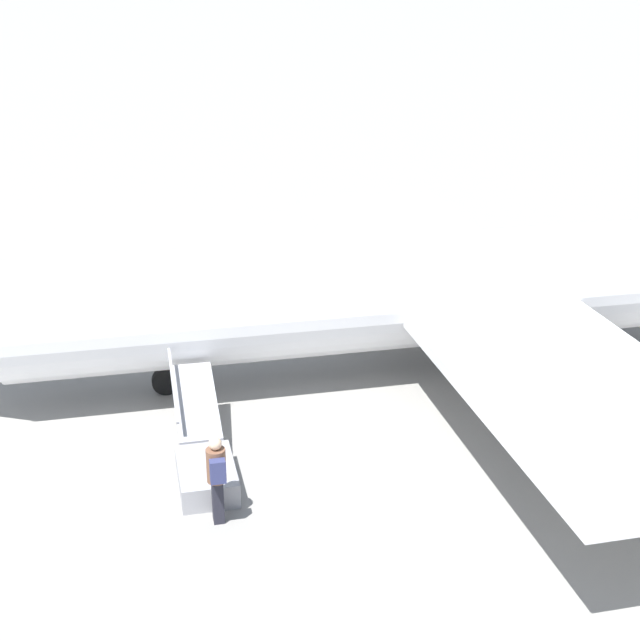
{
  "coord_description": "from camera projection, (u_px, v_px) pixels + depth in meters",
  "views": [
    {
      "loc": [
        3.73,
        20.52,
        9.53
      ],
      "look_at": [
        2.86,
        1.39,
        1.94
      ],
      "focal_mm": 50.0,
      "sensor_mm": 36.0,
      "label": 1
    }
  ],
  "objects": [
    {
      "name": "airplane_main",
      "position": [
        469.0,
        285.0,
        22.11
      ],
      "size": [
        27.12,
        20.39,
        7.28
      ],
      "rotation": [
        0.0,
        0.0,
        0.18
      ],
      "color": "white",
      "rests_on": "ground"
    },
    {
      "name": "passenger",
      "position": [
        217.0,
        474.0,
        16.08
      ],
      "size": [
        0.38,
        0.56,
        1.74
      ],
      "rotation": [
        0.0,
        0.0,
        -1.39
      ],
      "color": "#23232D",
      "rests_on": "ground"
    },
    {
      "name": "ground_plane",
      "position": [
        429.0,
        368.0,
        22.73
      ],
      "size": [
        600.0,
        600.0,
        0.0
      ],
      "primitive_type": "plane",
      "color": "gray"
    },
    {
      "name": "boarding_stairs",
      "position": [
        204.0,
        459.0,
        17.78
      ],
      "size": [
        1.72,
        4.13,
        1.78
      ],
      "rotation": [
        0.0,
        0.0,
        -1.39
      ],
      "color": "#99999E",
      "rests_on": "ground"
    }
  ]
}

